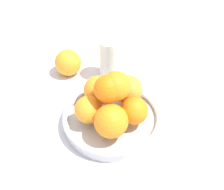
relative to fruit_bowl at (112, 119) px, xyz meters
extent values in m
plane|color=silver|center=(0.00, 0.00, -0.02)|extent=(4.00, 4.00, 0.00)
cylinder|color=silver|center=(0.00, 0.00, -0.01)|extent=(0.25, 0.25, 0.02)
torus|color=silver|center=(0.00, 0.00, 0.01)|extent=(0.25, 0.25, 0.01)
sphere|color=orange|center=(0.03, 0.06, 0.06)|extent=(0.08, 0.08, 0.08)
sphere|color=orange|center=(-0.04, 0.04, 0.06)|extent=(0.08, 0.08, 0.08)
sphere|color=orange|center=(-0.05, -0.03, 0.05)|extent=(0.07, 0.07, 0.07)
sphere|color=orange|center=(0.01, -0.06, 0.06)|extent=(0.08, 0.08, 0.08)
sphere|color=orange|center=(0.06, -0.01, 0.05)|extent=(0.07, 0.07, 0.07)
sphere|color=orange|center=(-0.01, -0.01, 0.11)|extent=(0.07, 0.07, 0.07)
sphere|color=orange|center=(0.01, 0.00, 0.11)|extent=(0.07, 0.07, 0.07)
sphere|color=orange|center=(-0.17, 0.19, 0.02)|extent=(0.08, 0.08, 0.08)
cylinder|color=silver|center=(-0.04, 0.20, 0.05)|extent=(0.07, 0.07, 0.13)
camera|label=1|loc=(0.10, -0.54, 0.59)|focal=50.00mm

